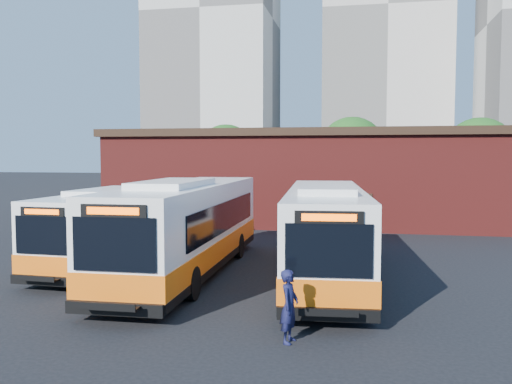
% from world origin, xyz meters
% --- Properties ---
extents(ground, '(220.00, 220.00, 0.00)m').
position_xyz_m(ground, '(0.00, 0.00, 0.00)').
color(ground, black).
extents(bus_west, '(3.07, 12.32, 3.33)m').
position_xyz_m(bus_west, '(-7.44, 3.27, 1.51)').
color(bus_west, white).
rests_on(bus_west, ground).
extents(bus_midwest, '(3.14, 14.05, 3.81)m').
position_xyz_m(bus_midwest, '(-3.82, 1.24, 1.73)').
color(bus_midwest, white).
rests_on(bus_midwest, ground).
extents(bus_mideast, '(3.79, 13.60, 3.66)m').
position_xyz_m(bus_mideast, '(1.61, 1.62, 1.66)').
color(bus_mideast, white).
rests_on(bus_mideast, ground).
extents(transit_worker, '(0.55, 0.74, 1.86)m').
position_xyz_m(transit_worker, '(1.19, -5.82, 0.93)').
color(transit_worker, '#131537').
rests_on(transit_worker, ground).
extents(depot_building, '(28.60, 12.60, 6.40)m').
position_xyz_m(depot_building, '(0.00, 20.00, 3.26)').
color(depot_building, maroon).
rests_on(depot_building, ground).
extents(tree_west, '(6.00, 6.00, 7.65)m').
position_xyz_m(tree_west, '(-10.00, 32.00, 4.64)').
color(tree_west, '#382314').
rests_on(tree_west, ground).
extents(tree_mid, '(6.56, 6.56, 8.36)m').
position_xyz_m(tree_mid, '(2.00, 34.00, 5.08)').
color(tree_mid, '#382314').
rests_on(tree_mid, ground).
extents(tree_east, '(6.24, 6.24, 7.96)m').
position_xyz_m(tree_east, '(13.00, 31.00, 4.83)').
color(tree_east, '#382314').
rests_on(tree_east, ground).
extents(tower_left, '(20.00, 18.00, 56.20)m').
position_xyz_m(tower_left, '(-22.00, 72.00, 27.84)').
color(tower_left, beige).
rests_on(tower_left, ground).
extents(tower_center, '(22.00, 20.00, 61.20)m').
position_xyz_m(tower_center, '(7.00, 86.00, 30.34)').
color(tower_center, beige).
rests_on(tower_center, ground).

